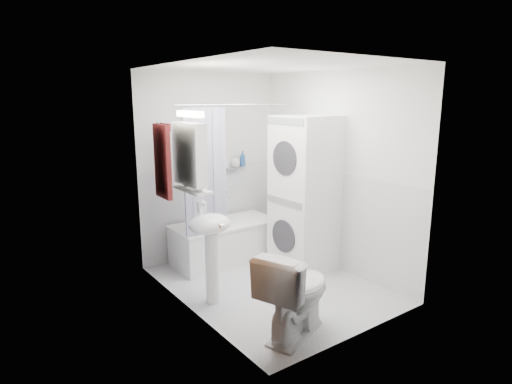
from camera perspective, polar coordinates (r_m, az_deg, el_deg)
floor at (r=4.99m, az=1.84°, el=-12.20°), size 2.60×2.60×0.00m
room_walls at (r=4.57m, az=1.97°, el=5.00°), size 2.60×2.60×2.60m
wainscot at (r=4.99m, az=-0.16°, el=-4.79°), size 1.98×2.58×2.58m
door at (r=3.70m, az=-4.58°, el=-4.53°), size 0.05×2.00×2.00m
bathtub at (r=5.57m, az=-4.17°, el=-6.38°), size 1.35×0.64×0.52m
tub_spout at (r=5.80m, az=-4.28°, el=0.03°), size 0.04×0.12×0.04m
curtain_rod at (r=5.06m, az=-2.91°, el=11.54°), size 1.53×0.02×0.02m
shower_curtain at (r=4.93m, az=-6.61°, el=2.68°), size 0.55×0.02×1.45m
sink at (r=4.35m, az=-6.11°, el=-6.08°), size 0.44×0.37×1.04m
medicine_cabinet at (r=4.17m, az=-8.83°, el=5.22°), size 0.13×0.50×0.71m
shelf at (r=4.23m, az=-8.49°, el=0.33°), size 0.18×0.54×0.02m
shower_caddy at (r=5.76m, az=-3.85°, el=3.13°), size 0.22×0.06×0.02m
towel at (r=4.69m, az=-12.35°, el=4.21°), size 0.07×0.34×0.82m
washer_dryer at (r=5.23m, az=6.59°, el=-0.21°), size 0.70×0.68×1.88m
toilet at (r=3.89m, az=5.28°, el=-13.17°), size 0.93×0.72×0.80m
soap_pump at (r=4.50m, az=-7.23°, el=-2.19°), size 0.08×0.17×0.08m
shelf_bottle at (r=4.09m, az=-7.54°, el=0.62°), size 0.07×0.18×0.07m
shelf_cup at (r=4.32m, az=-9.24°, el=1.41°), size 0.10×0.09×0.10m
shampoo_a at (r=5.81m, az=-2.78°, el=3.99°), size 0.13×0.17×0.13m
shampoo_b at (r=5.88m, az=-1.80°, el=3.85°), size 0.08×0.21×0.08m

